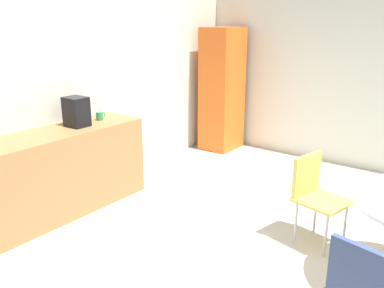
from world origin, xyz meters
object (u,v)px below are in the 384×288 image
at_px(locker_cabinet, 222,90).
at_px(mug_white, 100,116).
at_px(chair_navy, 366,288).
at_px(coffee_maker, 76,112).
at_px(chair_yellow, 314,189).

xyz_separation_m(locker_cabinet, mug_white, (-2.36, 0.12, -0.00)).
height_order(chair_navy, mug_white, mug_white).
distance_m(locker_cabinet, coffee_maker, 2.70).
relative_size(mug_white, coffee_maker, 0.40).
bearing_deg(chair_yellow, mug_white, 100.33).
height_order(chair_yellow, coffee_maker, coffee_maker).
relative_size(chair_yellow, chair_navy, 1.00).
distance_m(chair_yellow, coffee_maker, 2.57).
relative_size(locker_cabinet, mug_white, 14.72).
xyz_separation_m(mug_white, coffee_maker, (-0.33, -0.02, 0.11)).
bearing_deg(mug_white, locker_cabinet, -2.99).
distance_m(chair_navy, coffee_maker, 3.25).
bearing_deg(locker_cabinet, coffee_maker, 177.87).
relative_size(locker_cabinet, chair_navy, 2.29).
bearing_deg(mug_white, coffee_maker, -175.94).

